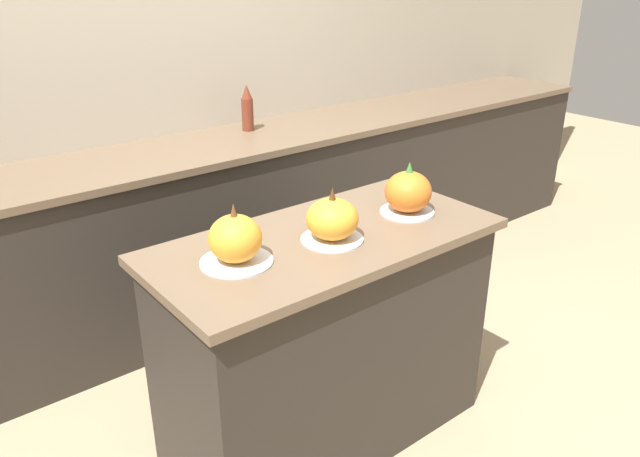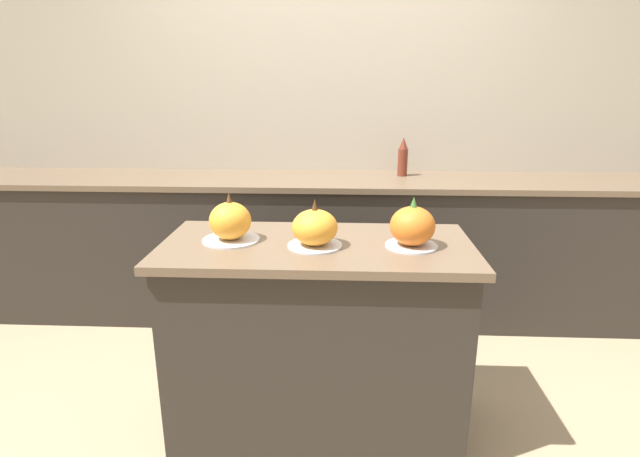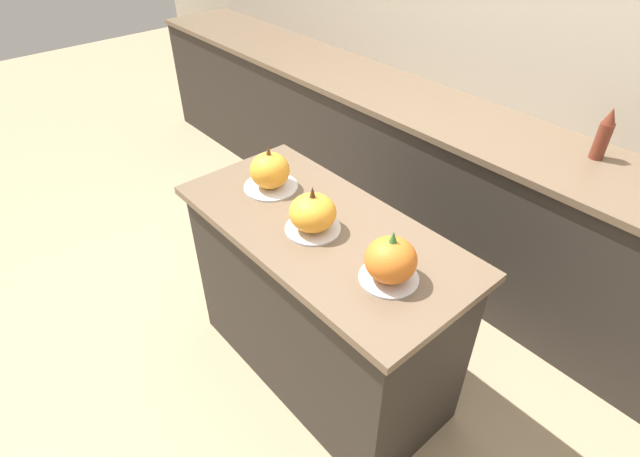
{
  "view_description": "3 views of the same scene",
  "coord_description": "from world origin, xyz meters",
  "px_view_note": "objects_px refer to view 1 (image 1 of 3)",
  "views": [
    {
      "loc": [
        -1.27,
        -1.57,
        1.79
      ],
      "look_at": [
        -0.03,
        -0.01,
        0.93
      ],
      "focal_mm": 35.0,
      "sensor_mm": 36.0,
      "label": 1
    },
    {
      "loc": [
        0.11,
        -1.94,
        1.53
      ],
      "look_at": [
        0.01,
        0.02,
        0.94
      ],
      "focal_mm": 28.0,
      "sensor_mm": 36.0,
      "label": 2
    },
    {
      "loc": [
        1.19,
        -1.04,
        2.07
      ],
      "look_at": [
        0.04,
        -0.05,
        0.92
      ],
      "focal_mm": 28.0,
      "sensor_mm": 36.0,
      "label": 3
    }
  ],
  "objects_px": {
    "pumpkin_cake_left": "(235,240)",
    "bottle_tall": "(247,109)",
    "pumpkin_cake_right": "(408,193)",
    "pumpkin_cake_center": "(332,220)"
  },
  "relations": [
    {
      "from": "pumpkin_cake_left",
      "to": "bottle_tall",
      "type": "xyz_separation_m",
      "value": [
        0.84,
        1.25,
        0.08
      ]
    },
    {
      "from": "pumpkin_cake_left",
      "to": "pumpkin_cake_right",
      "type": "bearing_deg",
      "value": -3.21
    },
    {
      "from": "pumpkin_cake_left",
      "to": "pumpkin_cake_center",
      "type": "distance_m",
      "value": 0.36
    },
    {
      "from": "pumpkin_cake_left",
      "to": "pumpkin_cake_center",
      "type": "xyz_separation_m",
      "value": [
        0.35,
        -0.06,
        -0.0
      ]
    },
    {
      "from": "pumpkin_cake_center",
      "to": "pumpkin_cake_right",
      "type": "distance_m",
      "value": 0.39
    },
    {
      "from": "pumpkin_cake_right",
      "to": "bottle_tall",
      "type": "bearing_deg",
      "value": 85.54
    },
    {
      "from": "pumpkin_cake_center",
      "to": "bottle_tall",
      "type": "relative_size",
      "value": 0.89
    },
    {
      "from": "pumpkin_cake_right",
      "to": "bottle_tall",
      "type": "relative_size",
      "value": 0.85
    },
    {
      "from": "pumpkin_cake_center",
      "to": "bottle_tall",
      "type": "distance_m",
      "value": 1.4
    },
    {
      "from": "pumpkin_cake_center",
      "to": "pumpkin_cake_left",
      "type": "bearing_deg",
      "value": 170.81
    }
  ]
}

